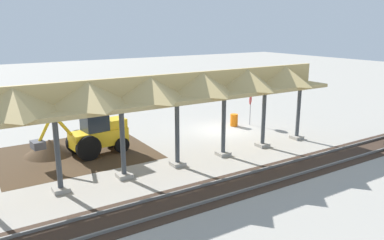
{
  "coord_description": "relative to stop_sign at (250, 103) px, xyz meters",
  "views": [
    {
      "loc": [
        15.48,
        20.55,
        7.21
      ],
      "look_at": [
        3.57,
        1.75,
        1.6
      ],
      "focal_mm": 35.0,
      "sensor_mm": 36.0,
      "label": 1
    }
  ],
  "objects": [
    {
      "name": "platform_canopy",
      "position": [
        8.83,
        4.39,
        2.5
      ],
      "size": [
        19.34,
        3.2,
        4.9
      ],
      "color": "#9E998E",
      "rests_on": "ground"
    },
    {
      "name": "ground_plane",
      "position": [
        2.71,
        0.06,
        -1.65
      ],
      "size": [
        120.0,
        120.0,
        0.0
      ],
      "primitive_type": "plane",
      "color": "#9E998E"
    },
    {
      "name": "stop_sign",
      "position": [
        0.0,
        0.0,
        0.0
      ],
      "size": [
        0.63,
        0.48,
        2.3
      ],
      "color": "gray",
      "rests_on": "ground"
    },
    {
      "name": "dirt_work_zone",
      "position": [
        12.91,
        -0.42,
        -1.65
      ],
      "size": [
        8.47,
        7.0,
        0.01
      ],
      "primitive_type": "cube",
      "color": "#42301E",
      "rests_on": "ground"
    },
    {
      "name": "rail_tracks",
      "position": [
        2.71,
        8.13,
        -1.63
      ],
      "size": [
        60.0,
        2.58,
        0.15
      ],
      "color": "slate",
      "rests_on": "ground"
    },
    {
      "name": "traffic_barrel",
      "position": [
        1.23,
        -0.34,
        -1.2
      ],
      "size": [
        0.56,
        0.56,
        0.9
      ],
      "primitive_type": "cylinder",
      "color": "orange",
      "rests_on": "ground"
    },
    {
      "name": "backhoe",
      "position": [
        11.83,
        0.3,
        -0.39
      ],
      "size": [
        5.38,
        2.02,
        2.82
      ],
      "color": "yellow",
      "rests_on": "ground"
    },
    {
      "name": "dirt_mound",
      "position": [
        14.15,
        -1.12,
        -1.65
      ],
      "size": [
        5.7,
        5.7,
        1.75
      ],
      "primitive_type": "cone",
      "color": "#42301E",
      "rests_on": "ground"
    }
  ]
}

